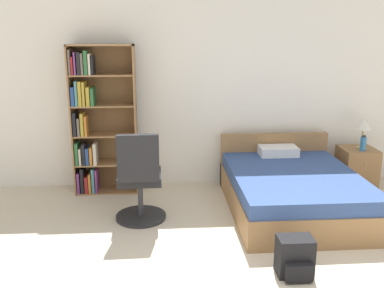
{
  "coord_description": "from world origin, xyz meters",
  "views": [
    {
      "loc": [
        -0.86,
        -2.55,
        2.1
      ],
      "look_at": [
        -0.53,
        1.98,
        0.89
      ],
      "focal_mm": 40.0,
      "sensor_mm": 36.0,
      "label": 1
    }
  ],
  "objects_px": {
    "office_chair": "(140,182)",
    "backpack_black": "(295,258)",
    "bed": "(291,189)",
    "nightstand": "(357,167)",
    "table_lamp": "(364,125)",
    "bookshelf": "(96,121)",
    "water_bottle": "(363,143)"
  },
  "relations": [
    {
      "from": "bed",
      "to": "office_chair",
      "type": "distance_m",
      "value": 1.83
    },
    {
      "from": "water_bottle",
      "to": "backpack_black",
      "type": "distance_m",
      "value": 2.59
    },
    {
      "from": "nightstand",
      "to": "backpack_black",
      "type": "xyz_separation_m",
      "value": [
        -1.53,
        -2.14,
        -0.1
      ]
    },
    {
      "from": "bookshelf",
      "to": "backpack_black",
      "type": "bearing_deg",
      "value": -47.9
    },
    {
      "from": "bookshelf",
      "to": "water_bottle",
      "type": "distance_m",
      "value": 3.55
    },
    {
      "from": "bed",
      "to": "nightstand",
      "type": "xyz_separation_m",
      "value": [
        1.14,
        0.72,
        0.02
      ]
    },
    {
      "from": "backpack_black",
      "to": "bookshelf",
      "type": "bearing_deg",
      "value": 132.1
    },
    {
      "from": "bed",
      "to": "nightstand",
      "type": "relative_size",
      "value": 3.57
    },
    {
      "from": "bookshelf",
      "to": "office_chair",
      "type": "xyz_separation_m",
      "value": [
        0.59,
        -1.01,
        -0.49
      ]
    },
    {
      "from": "office_chair",
      "to": "backpack_black",
      "type": "bearing_deg",
      "value": -40.65
    },
    {
      "from": "bed",
      "to": "office_chair",
      "type": "xyz_separation_m",
      "value": [
        -1.8,
        -0.22,
        0.22
      ]
    },
    {
      "from": "office_chair",
      "to": "table_lamp",
      "type": "distance_m",
      "value": 3.13
    },
    {
      "from": "table_lamp",
      "to": "office_chair",
      "type": "bearing_deg",
      "value": -162.64
    },
    {
      "from": "bed",
      "to": "office_chair",
      "type": "bearing_deg",
      "value": -173.01
    },
    {
      "from": "table_lamp",
      "to": "backpack_black",
      "type": "distance_m",
      "value": 2.74
    },
    {
      "from": "bookshelf",
      "to": "office_chair",
      "type": "relative_size",
      "value": 1.83
    },
    {
      "from": "bed",
      "to": "table_lamp",
      "type": "distance_m",
      "value": 1.5
    },
    {
      "from": "bed",
      "to": "water_bottle",
      "type": "relative_size",
      "value": 9.25
    },
    {
      "from": "bookshelf",
      "to": "backpack_black",
      "type": "xyz_separation_m",
      "value": [
        2.0,
        -2.21,
        -0.8
      ]
    },
    {
      "from": "bed",
      "to": "water_bottle",
      "type": "height_order",
      "value": "water_bottle"
    },
    {
      "from": "bed",
      "to": "nightstand",
      "type": "distance_m",
      "value": 1.34
    },
    {
      "from": "water_bottle",
      "to": "backpack_black",
      "type": "relative_size",
      "value": 0.6
    },
    {
      "from": "backpack_black",
      "to": "nightstand",
      "type": "bearing_deg",
      "value": 54.44
    },
    {
      "from": "water_bottle",
      "to": "backpack_black",
      "type": "height_order",
      "value": "water_bottle"
    },
    {
      "from": "bookshelf",
      "to": "table_lamp",
      "type": "height_order",
      "value": "bookshelf"
    },
    {
      "from": "nightstand",
      "to": "backpack_black",
      "type": "bearing_deg",
      "value": -125.56
    },
    {
      "from": "bed",
      "to": "water_bottle",
      "type": "distance_m",
      "value": 1.35
    },
    {
      "from": "bed",
      "to": "backpack_black",
      "type": "relative_size",
      "value": 5.51
    },
    {
      "from": "bed",
      "to": "backpack_black",
      "type": "height_order",
      "value": "bed"
    },
    {
      "from": "office_chair",
      "to": "nightstand",
      "type": "xyz_separation_m",
      "value": [
        2.93,
        0.94,
        -0.21
      ]
    },
    {
      "from": "table_lamp",
      "to": "backpack_black",
      "type": "relative_size",
      "value": 1.22
    },
    {
      "from": "office_chair",
      "to": "backpack_black",
      "type": "distance_m",
      "value": 1.88
    }
  ]
}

